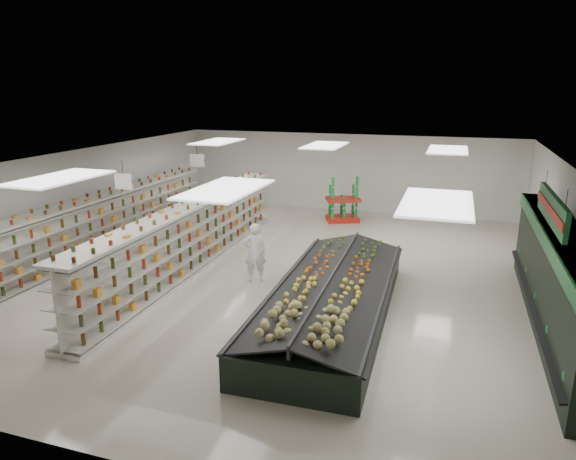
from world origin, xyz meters
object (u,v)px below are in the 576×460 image
(shopper_main, at_px, (255,252))
(shopper_background, at_px, (234,209))
(soda_endcap, at_px, (343,201))
(gondola_left, at_px, (108,224))
(produce_island, at_px, (332,297))
(gondola_center, at_px, (192,239))

(shopper_main, relative_size, shopper_background, 1.06)
(shopper_background, bearing_deg, shopper_main, -148.97)
(soda_endcap, relative_size, shopper_main, 1.01)
(gondola_left, xyz_separation_m, produce_island, (8.00, -2.70, -0.36))
(shopper_main, bearing_deg, produce_island, 119.95)
(gondola_center, xyz_separation_m, soda_endcap, (3.02, 6.58, -0.08))
(gondola_center, xyz_separation_m, produce_island, (4.60, -1.98, -0.39))
(gondola_left, distance_m, produce_island, 8.45)
(soda_endcap, height_order, shopper_background, soda_endcap)
(gondola_left, height_order, produce_island, gondola_left)
(gondola_center, relative_size, soda_endcap, 6.69)
(gondola_left, xyz_separation_m, shopper_main, (5.50, -1.14, -0.03))
(shopper_background, bearing_deg, gondola_center, -171.55)
(shopper_main, bearing_deg, soda_endcap, -125.45)
(gondola_left, height_order, soda_endcap, gondola_left)
(gondola_left, height_order, shopper_background, gondola_left)
(produce_island, distance_m, shopper_main, 2.96)
(gondola_left, distance_m, soda_endcap, 8.68)
(gondola_center, relative_size, produce_island, 1.54)
(gondola_left, bearing_deg, shopper_main, -11.03)
(gondola_left, xyz_separation_m, soda_endcap, (6.41, 5.86, -0.05))
(produce_island, distance_m, shopper_background, 8.03)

